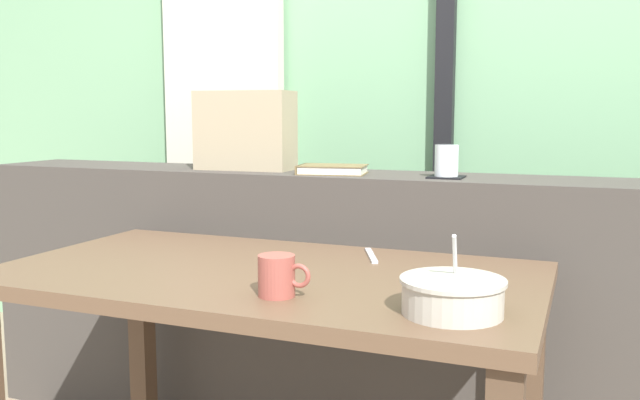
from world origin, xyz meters
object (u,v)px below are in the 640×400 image
Objects in this scene: closed_book at (332,169)px; fork_utensil at (371,255)px; coaster_square at (446,177)px; throw_pillow at (245,131)px; ceramic_mug at (278,276)px; juice_glass at (447,162)px; soup_bowl at (453,296)px; breakfast_table at (267,311)px.

closed_book is 0.43m from fork_utensil.
throw_pillow reaches higher than coaster_square.
throw_pillow reaches higher than ceramic_mug.
juice_glass reaches higher than soup_bowl.
fork_utensil is at bearing 51.70° from breakfast_table.
breakfast_table is 13.97× the size of juice_glass.
breakfast_table is at bearing -58.08° from throw_pillow.
ceramic_mug reaches higher than breakfast_table.
throw_pillow is at bearing 172.42° from closed_book.
coaster_square is (0.32, 0.54, 0.29)m from breakfast_table.
throw_pillow is (-0.68, 0.04, 0.08)m from juice_glass.
closed_book is at bearing 125.34° from soup_bowl.
fork_utensil is (0.19, 0.24, 0.10)m from breakfast_table.
closed_book reaches higher than fork_utensil.
coaster_square reaches higher than fork_utensil.
fork_utensil is (0.23, -0.31, -0.19)m from closed_book.
juice_glass is at bearing 75.96° from coaster_square.
juice_glass is at bearing -3.59° from throw_pillow.
throw_pillow is 0.72m from fork_utensil.
throw_pillow reaches higher than juice_glass.
coaster_square is 0.38m from fork_utensil.
ceramic_mug is (-0.19, -0.74, -0.14)m from coaster_square.
closed_book is 0.77m from ceramic_mug.
closed_book is at bearing 102.52° from ceramic_mug.
throw_pillow reaches higher than soup_bowl.
ceramic_mug is (0.16, -0.74, -0.15)m from closed_book.
juice_glass reaches higher than breakfast_table.
ceramic_mug is (-0.35, -0.01, 0.01)m from soup_bowl.
fork_utensil is at bearing -53.46° from closed_book.
breakfast_table is 5.64× the size of closed_book.
coaster_square is at bearing -3.59° from throw_pillow.
soup_bowl is 1.74× the size of ceramic_mug.
coaster_square is 0.88× the size of ceramic_mug.
juice_glass is at bearing 75.47° from ceramic_mug.
fork_utensil reaches higher than breakfast_table.
throw_pillow is at bearing 122.00° from ceramic_mug.
juice_glass is 0.29× the size of throw_pillow.
ceramic_mug is at bearing -58.00° from throw_pillow.
juice_glass reaches higher than ceramic_mug.
throw_pillow is 0.96m from ceramic_mug.
throw_pillow reaches higher than fork_utensil.
breakfast_table is at bearing -120.33° from coaster_square.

